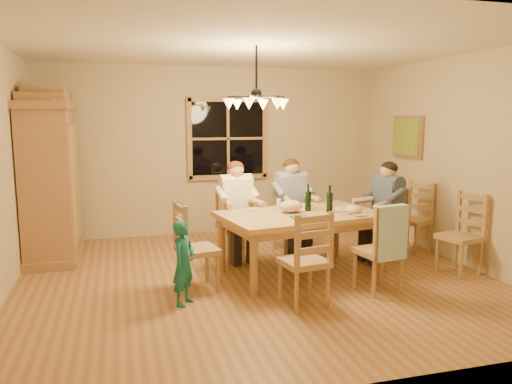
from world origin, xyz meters
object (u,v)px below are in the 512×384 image
object	(u,v)px
armoire	(51,181)
adult_plaid_man	(291,194)
chair_end_left	(198,263)
chair_spare_back	(412,231)
adult_slate_man	(387,199)
wine_bottle_a	(308,198)
chair_spare_front	(459,249)
chair_far_right	(291,232)
child	(184,263)
chair_end_right	(385,239)
adult_woman	(236,198)
dining_table	(300,221)
chair_near_right	(378,264)
chair_far_left	(236,238)
chair_near_left	(304,276)
wine_bottle_b	(330,199)
chandelier	(256,102)

from	to	relation	value
armoire	adult_plaid_man	size ratio (longest dim) A/B	2.63
chair_end_left	chair_spare_back	size ratio (longest dim) A/B	1.00
adult_slate_man	wine_bottle_a	xyz separation A→B (m)	(-1.15, -0.11, 0.08)
wine_bottle_a	adult_slate_man	bearing A→B (deg)	5.32
chair_spare_front	chair_spare_back	distance (m)	1.03
chair_far_right	child	world-z (taller)	chair_far_right
chair_end_right	chair_spare_back	distance (m)	0.68
chair_far_right	adult_woman	size ratio (longest dim) A/B	1.13
adult_woman	dining_table	bearing A→B (deg)	117.90
chair_far_right	adult_slate_man	xyz separation A→B (m)	(1.08, -0.72, 0.54)
chair_near_right	chair_far_left	bearing A→B (deg)	117.90
adult_woman	adult_plaid_man	xyz separation A→B (m)	(0.83, 0.14, 0.00)
chair_near_left	chair_end_left	bearing A→B (deg)	133.26
armoire	chair_far_right	world-z (taller)	armoire
dining_table	chair_near_left	world-z (taller)	chair_near_left
dining_table	wine_bottle_a	xyz separation A→B (m)	(0.14, 0.11, 0.26)
child	chair_spare_front	distance (m)	3.39
wine_bottle_b	chair_near_right	bearing A→B (deg)	-71.56
chandelier	armoire	world-z (taller)	chandelier
chair_near_right	adult_woman	world-z (taller)	adult_woman
chair_spare_front	chair_spare_back	world-z (taller)	same
child	chair_near_left	bearing A→B (deg)	-70.10
armoire	chair_end_right	bearing A→B (deg)	-17.66
chair_far_right	child	xyz separation A→B (m)	(-1.71, -1.56, 0.14)
adult_woman	child	size ratio (longest dim) A/B	1.00
adult_woman	chair_spare_back	bearing A→B (deg)	164.39
adult_woman	chair_spare_front	world-z (taller)	adult_woman
chair_far_left	chair_spare_front	distance (m)	2.82
chair_near_right	adult_plaid_man	size ratio (longest dim) A/B	1.13
adult_woman	wine_bottle_a	xyz separation A→B (m)	(0.75, -0.69, 0.08)
chair_end_left	adult_slate_man	xyz separation A→B (m)	(2.58, 0.43, 0.54)
chair_end_right	adult_woman	bearing A→B (deg)	63.43
chandelier	chair_far_left	distance (m)	1.96
dining_table	adult_woman	size ratio (longest dim) A/B	2.34
wine_bottle_a	wine_bottle_b	world-z (taller)	same
wine_bottle_b	adult_plaid_man	bearing A→B (deg)	98.46
chair_far_left	adult_woman	size ratio (longest dim) A/B	1.13
child	chair_spare_front	bearing A→B (deg)	-52.02
chair_spare_front	chair_near_right	bearing A→B (deg)	90.66
dining_table	adult_plaid_man	size ratio (longest dim) A/B	2.34
chair_end_left	chair_spare_front	bearing A→B (deg)	75.48
chair_near_right	child	world-z (taller)	chair_near_right
chair_end_right	adult_woman	world-z (taller)	adult_woman
chandelier	chair_end_right	world-z (taller)	chandelier
dining_table	child	xyz separation A→B (m)	(-1.49, -0.62, -0.22)
chair_far_left	chair_near_left	distance (m)	1.78
chair_far_right	adult_woman	world-z (taller)	adult_woman
armoire	chair_end_left	bearing A→B (deg)	-46.67
chair_far_left	adult_slate_man	world-z (taller)	adult_slate_man
chair_near_left	chair_near_right	bearing A→B (deg)	0.00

